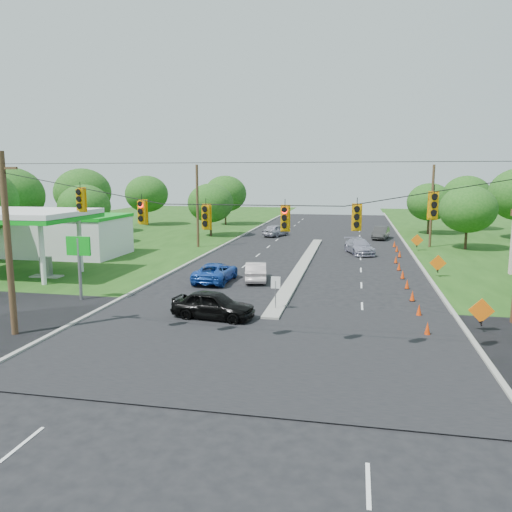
% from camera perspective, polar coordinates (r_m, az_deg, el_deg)
% --- Properties ---
extents(ground, '(160.00, 160.00, 0.00)m').
position_cam_1_polar(ground, '(23.82, -0.10, -10.07)').
color(ground, black).
rests_on(ground, ground).
extents(cross_street, '(160.00, 14.00, 0.02)m').
position_cam_1_polar(cross_street, '(23.82, -0.10, -10.07)').
color(cross_street, black).
rests_on(cross_street, ground).
extents(curb_left, '(0.25, 110.00, 0.16)m').
position_cam_1_polar(curb_left, '(54.60, -4.22, 0.91)').
color(curb_left, gray).
rests_on(curb_left, ground).
extents(curb_right, '(0.25, 110.00, 0.16)m').
position_cam_1_polar(curb_right, '(52.92, 17.35, 0.25)').
color(curb_right, gray).
rests_on(curb_right, ground).
extents(median, '(1.00, 34.00, 0.18)m').
position_cam_1_polar(median, '(43.97, 5.36, -1.13)').
color(median, gray).
rests_on(median, ground).
extents(median_sign, '(0.55, 0.06, 2.05)m').
position_cam_1_polar(median_sign, '(29.10, 2.26, -3.51)').
color(median_sign, gray).
rests_on(median_sign, ground).
extents(signal_span, '(25.60, 0.32, 9.00)m').
position_cam_1_polar(signal_span, '(21.71, -0.76, 1.55)').
color(signal_span, '#422D1C').
rests_on(signal_span, ground).
extents(utility_pole_far_left, '(0.28, 0.28, 9.00)m').
position_cam_1_polar(utility_pole_far_left, '(54.83, -6.70, 5.63)').
color(utility_pole_far_left, '#422D1C').
rests_on(utility_pole_far_left, ground).
extents(utility_pole_far_right, '(0.28, 0.28, 9.00)m').
position_cam_1_polar(utility_pole_far_right, '(57.69, 19.45, 5.35)').
color(utility_pole_far_right, '#422D1C').
rests_on(utility_pole_far_right, ground).
extents(gas_station, '(18.40, 19.70, 5.20)m').
position_cam_1_polar(gas_station, '(51.05, -22.14, 2.59)').
color(gas_station, white).
rests_on(gas_station, ground).
extents(cone_0, '(0.32, 0.32, 0.70)m').
position_cam_1_polar(cone_0, '(26.39, 19.00, -7.86)').
color(cone_0, red).
rests_on(cone_0, ground).
extents(cone_1, '(0.32, 0.32, 0.70)m').
position_cam_1_polar(cone_1, '(29.73, 18.13, -5.90)').
color(cone_1, red).
rests_on(cone_1, ground).
extents(cone_2, '(0.32, 0.32, 0.70)m').
position_cam_1_polar(cone_2, '(33.10, 17.44, -4.34)').
color(cone_2, red).
rests_on(cone_2, ground).
extents(cone_3, '(0.32, 0.32, 0.70)m').
position_cam_1_polar(cone_3, '(36.50, 16.88, -3.07)').
color(cone_3, red).
rests_on(cone_3, ground).
extents(cone_4, '(0.32, 0.32, 0.70)m').
position_cam_1_polar(cone_4, '(39.91, 16.42, -2.02)').
color(cone_4, red).
rests_on(cone_4, ground).
extents(cone_5, '(0.32, 0.32, 0.70)m').
position_cam_1_polar(cone_5, '(43.34, 16.03, -1.13)').
color(cone_5, red).
rests_on(cone_5, ground).
extents(cone_6, '(0.32, 0.32, 0.70)m').
position_cam_1_polar(cone_6, '(46.78, 15.70, -0.38)').
color(cone_6, red).
rests_on(cone_6, ground).
extents(cone_7, '(0.32, 0.32, 0.70)m').
position_cam_1_polar(cone_7, '(50.28, 16.09, 0.25)').
color(cone_7, red).
rests_on(cone_7, ground).
extents(cone_8, '(0.32, 0.32, 0.70)m').
position_cam_1_polar(cone_8, '(53.73, 15.80, 0.82)').
color(cone_8, red).
rests_on(cone_8, ground).
extents(cone_9, '(0.32, 0.32, 0.70)m').
position_cam_1_polar(cone_9, '(57.18, 15.54, 1.33)').
color(cone_9, red).
rests_on(cone_9, ground).
extents(work_sign_0, '(1.27, 0.58, 1.37)m').
position_cam_1_polar(work_sign_0, '(27.63, 24.36, -5.82)').
color(work_sign_0, black).
rests_on(work_sign_0, ground).
extents(work_sign_1, '(1.27, 0.58, 1.37)m').
position_cam_1_polar(work_sign_1, '(41.09, 20.07, -0.84)').
color(work_sign_1, black).
rests_on(work_sign_1, ground).
extents(work_sign_2, '(1.27, 0.58, 1.37)m').
position_cam_1_polar(work_sign_2, '(54.82, 17.93, 1.67)').
color(work_sign_2, black).
rests_on(work_sign_2, ground).
extents(tree_2, '(5.88, 5.88, 6.86)m').
position_cam_1_polar(tree_2, '(60.40, -19.03, 5.37)').
color(tree_2, black).
rests_on(tree_2, ground).
extents(tree_3, '(7.56, 7.56, 8.82)m').
position_cam_1_polar(tree_3, '(72.00, -19.20, 6.89)').
color(tree_3, black).
rests_on(tree_3, ground).
extents(tree_4, '(6.72, 6.72, 7.84)m').
position_cam_1_polar(tree_4, '(80.89, -12.38, 6.94)').
color(tree_4, black).
rests_on(tree_4, ground).
extents(tree_5, '(5.88, 5.88, 6.86)m').
position_cam_1_polar(tree_5, '(64.82, -5.22, 6.06)').
color(tree_5, black).
rests_on(tree_5, ground).
extents(tree_6, '(6.72, 6.72, 7.84)m').
position_cam_1_polar(tree_6, '(79.76, -3.52, 7.11)').
color(tree_6, black).
rests_on(tree_6, ground).
extents(tree_9, '(5.88, 5.88, 6.86)m').
position_cam_1_polar(tree_9, '(57.31, 23.05, 4.95)').
color(tree_9, black).
rests_on(tree_9, ground).
extents(tree_11, '(6.72, 6.72, 7.84)m').
position_cam_1_polar(tree_11, '(78.63, 22.91, 6.38)').
color(tree_11, black).
rests_on(tree_11, ground).
extents(tree_12, '(5.88, 5.88, 6.86)m').
position_cam_1_polar(tree_12, '(70.76, 19.21, 5.85)').
color(tree_12, black).
rests_on(tree_12, ground).
extents(tree_14, '(7.56, 7.56, 8.82)m').
position_cam_1_polar(tree_14, '(63.16, -26.32, 6.19)').
color(tree_14, black).
rests_on(tree_14, ground).
extents(black_sedan, '(4.84, 2.45, 1.58)m').
position_cam_1_polar(black_sedan, '(27.77, -4.90, -5.58)').
color(black_sedan, black).
rests_on(black_sedan, ground).
extents(white_sedan, '(2.34, 4.58, 1.44)m').
position_cam_1_polar(white_sedan, '(37.52, -0.02, -1.77)').
color(white_sedan, beige).
rests_on(white_sedan, ground).
extents(blue_pickup, '(2.53, 5.26, 1.44)m').
position_cam_1_polar(blue_pickup, '(37.33, -4.64, -1.85)').
color(blue_pickup, '#1945A7').
rests_on(blue_pickup, ground).
extents(silver_car_far, '(3.49, 5.56, 1.50)m').
position_cam_1_polar(silver_car_far, '(51.37, 11.73, 1.06)').
color(silver_car_far, '#8F8EA3').
rests_on(silver_car_far, ground).
extents(silver_car_oncoming, '(3.37, 4.93, 1.56)m').
position_cam_1_polar(silver_car_oncoming, '(65.09, 2.28, 2.96)').
color(silver_car_oncoming, '#9C99A9').
rests_on(silver_car_oncoming, ground).
extents(dark_car_receding, '(2.46, 4.94, 1.56)m').
position_cam_1_polar(dark_car_receding, '(64.09, 14.07, 2.59)').
color(dark_car_receding, '#2D2D2D').
rests_on(dark_car_receding, ground).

